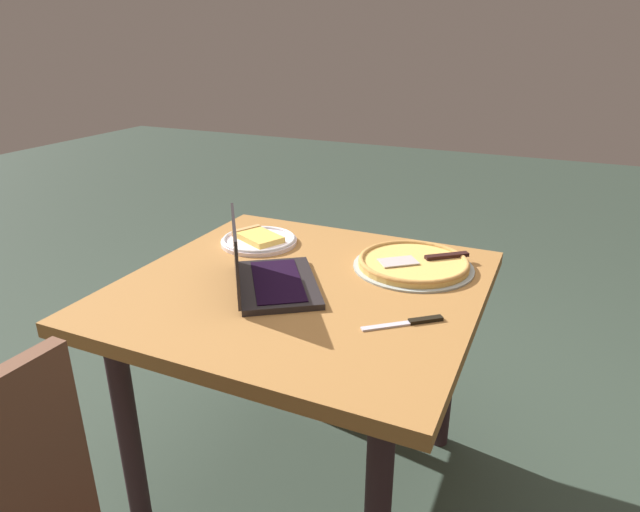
% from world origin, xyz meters
% --- Properties ---
extents(ground_plane, '(12.00, 12.00, 0.00)m').
position_xyz_m(ground_plane, '(0.00, 0.00, 0.00)').
color(ground_plane, '#313F34').
extents(dining_table, '(1.00, 1.03, 0.75)m').
position_xyz_m(dining_table, '(0.00, 0.00, 0.65)').
color(dining_table, olive).
rests_on(dining_table, ground_plane).
extents(laptop, '(0.41, 0.38, 0.21)m').
position_xyz_m(laptop, '(0.07, -0.08, 0.79)').
color(laptop, black).
rests_on(laptop, dining_table).
extents(pizza_plate, '(0.27, 0.27, 0.04)m').
position_xyz_m(pizza_plate, '(-0.24, -0.29, 0.77)').
color(pizza_plate, white).
rests_on(pizza_plate, dining_table).
extents(pizza_tray, '(0.38, 0.38, 0.03)m').
position_xyz_m(pizza_tray, '(-0.25, 0.27, 0.77)').
color(pizza_tray, '#9BA6A3').
rests_on(pizza_tray, dining_table).
extents(table_knife, '(0.15, 0.18, 0.01)m').
position_xyz_m(table_knife, '(0.11, 0.36, 0.76)').
color(table_knife, silver).
rests_on(table_knife, dining_table).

